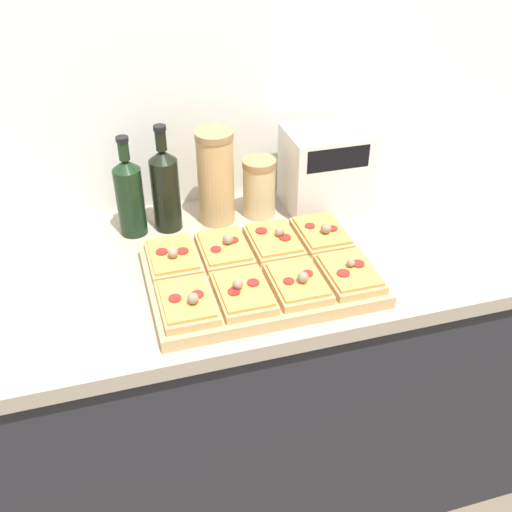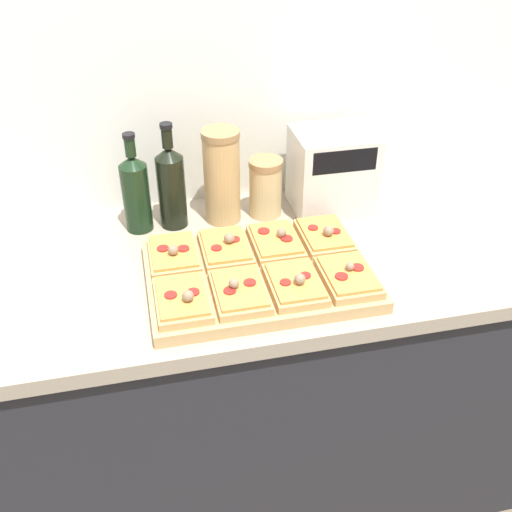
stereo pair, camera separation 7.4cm
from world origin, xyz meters
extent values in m
cube|color=silver|center=(0.00, 0.68, 1.25)|extent=(6.00, 0.06, 2.50)
cube|color=#232328|center=(0.00, 0.32, 0.43)|extent=(2.60, 0.64, 0.86)
cube|color=gray|center=(0.00, 0.32, 0.88)|extent=(2.63, 0.67, 0.04)
cube|color=tan|center=(0.03, 0.21, 0.91)|extent=(0.53, 0.38, 0.03)
cube|color=tan|center=(-0.16, 0.30, 0.94)|extent=(0.12, 0.17, 0.02)
cube|color=#D6843D|center=(-0.16, 0.30, 0.95)|extent=(0.11, 0.15, 0.01)
cylinder|color=maroon|center=(-0.18, 0.31, 0.96)|extent=(0.03, 0.03, 0.00)
cylinder|color=maroon|center=(-0.14, 0.30, 0.96)|extent=(0.03, 0.03, 0.00)
sphere|color=#7F6B51|center=(-0.16, 0.28, 0.97)|extent=(0.02, 0.02, 0.02)
cube|color=tan|center=(-0.03, 0.30, 0.94)|extent=(0.12, 0.17, 0.02)
cube|color=#D6843D|center=(-0.03, 0.30, 0.95)|extent=(0.11, 0.15, 0.01)
cylinder|color=maroon|center=(-0.06, 0.28, 0.96)|extent=(0.03, 0.03, 0.00)
cylinder|color=maroon|center=(-0.01, 0.31, 0.96)|extent=(0.03, 0.03, 0.00)
sphere|color=#7F6B51|center=(-0.02, 0.30, 0.97)|extent=(0.03, 0.03, 0.03)
cube|color=tan|center=(0.10, 0.30, 0.94)|extent=(0.12, 0.17, 0.02)
cube|color=#D6843D|center=(0.10, 0.30, 0.95)|extent=(0.11, 0.15, 0.01)
cylinder|color=maroon|center=(0.07, 0.33, 0.96)|extent=(0.03, 0.03, 0.00)
cylinder|color=maroon|center=(0.12, 0.29, 0.96)|extent=(0.03, 0.03, 0.00)
sphere|color=#7F6B51|center=(0.11, 0.30, 0.97)|extent=(0.02, 0.02, 0.02)
cube|color=tan|center=(0.23, 0.30, 0.94)|extent=(0.12, 0.17, 0.02)
cube|color=#D6843D|center=(0.23, 0.30, 0.95)|extent=(0.11, 0.15, 0.01)
cylinder|color=maroon|center=(0.20, 0.32, 0.96)|extent=(0.03, 0.03, 0.00)
cylinder|color=maroon|center=(0.25, 0.29, 0.96)|extent=(0.03, 0.03, 0.00)
sphere|color=#7F6B51|center=(0.23, 0.28, 0.97)|extent=(0.03, 0.03, 0.03)
cube|color=tan|center=(-0.16, 0.12, 0.94)|extent=(0.12, 0.17, 0.02)
cube|color=#D6843D|center=(-0.16, 0.12, 0.95)|extent=(0.11, 0.15, 0.01)
cylinder|color=maroon|center=(-0.18, 0.12, 0.96)|extent=(0.03, 0.03, 0.00)
cylinder|color=maroon|center=(-0.13, 0.12, 0.96)|extent=(0.03, 0.03, 0.00)
sphere|color=#7F6B51|center=(-0.15, 0.10, 0.97)|extent=(0.03, 0.03, 0.03)
cube|color=tan|center=(-0.03, 0.12, 0.94)|extent=(0.12, 0.17, 0.02)
cube|color=#D6843D|center=(-0.03, 0.12, 0.95)|extent=(0.11, 0.15, 0.01)
cylinder|color=maroon|center=(-0.06, 0.11, 0.96)|extent=(0.03, 0.03, 0.00)
cylinder|color=maroon|center=(-0.01, 0.13, 0.96)|extent=(0.03, 0.03, 0.00)
sphere|color=#7F6B51|center=(-0.04, 0.12, 0.97)|extent=(0.02, 0.02, 0.02)
cube|color=tan|center=(0.10, 0.12, 0.94)|extent=(0.12, 0.17, 0.02)
cube|color=#D6843D|center=(0.10, 0.12, 0.95)|extent=(0.11, 0.15, 0.01)
cylinder|color=maroon|center=(0.07, 0.11, 0.96)|extent=(0.03, 0.03, 0.00)
cylinder|color=maroon|center=(0.12, 0.13, 0.96)|extent=(0.03, 0.03, 0.00)
sphere|color=#7F6B51|center=(0.10, 0.10, 0.97)|extent=(0.03, 0.03, 0.03)
cube|color=tan|center=(0.23, 0.12, 0.94)|extent=(0.12, 0.17, 0.02)
cube|color=#D6843D|center=(0.23, 0.12, 0.95)|extent=(0.11, 0.15, 0.01)
cylinder|color=maroon|center=(0.20, 0.11, 0.96)|extent=(0.03, 0.03, 0.00)
cylinder|color=maroon|center=(0.25, 0.13, 0.96)|extent=(0.03, 0.03, 0.00)
sphere|color=#7F6B51|center=(0.23, 0.13, 0.97)|extent=(0.02, 0.02, 0.02)
cylinder|color=black|center=(-0.23, 0.52, 0.99)|extent=(0.07, 0.07, 0.19)
cone|color=black|center=(-0.23, 0.52, 1.10)|extent=(0.07, 0.07, 0.03)
cylinder|color=black|center=(-0.23, 0.52, 1.14)|extent=(0.03, 0.03, 0.05)
cylinder|color=black|center=(-0.23, 0.52, 1.17)|extent=(0.03, 0.03, 0.01)
cylinder|color=black|center=(-0.14, 0.52, 1.00)|extent=(0.07, 0.07, 0.20)
cone|color=black|center=(-0.14, 0.52, 1.11)|extent=(0.07, 0.07, 0.03)
cylinder|color=black|center=(-0.14, 0.52, 1.15)|extent=(0.03, 0.03, 0.05)
cylinder|color=black|center=(-0.14, 0.52, 1.19)|extent=(0.03, 0.03, 0.01)
cylinder|color=tan|center=(0.00, 0.52, 1.02)|extent=(0.10, 0.10, 0.25)
cylinder|color=#937047|center=(0.00, 0.52, 1.15)|extent=(0.10, 0.10, 0.02)
cylinder|color=tan|center=(0.12, 0.52, 0.97)|extent=(0.09, 0.09, 0.15)
cylinder|color=#937047|center=(0.12, 0.52, 1.06)|extent=(0.09, 0.09, 0.02)
cube|color=beige|center=(0.31, 0.52, 1.01)|extent=(0.22, 0.18, 0.23)
cube|color=black|center=(0.31, 0.43, 1.08)|extent=(0.18, 0.01, 0.06)
cube|color=black|center=(0.44, 0.52, 1.02)|extent=(0.02, 0.02, 0.02)
camera|label=1|loc=(-0.30, -0.90, 1.77)|focal=42.00mm
camera|label=2|loc=(-0.23, -0.91, 1.77)|focal=42.00mm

